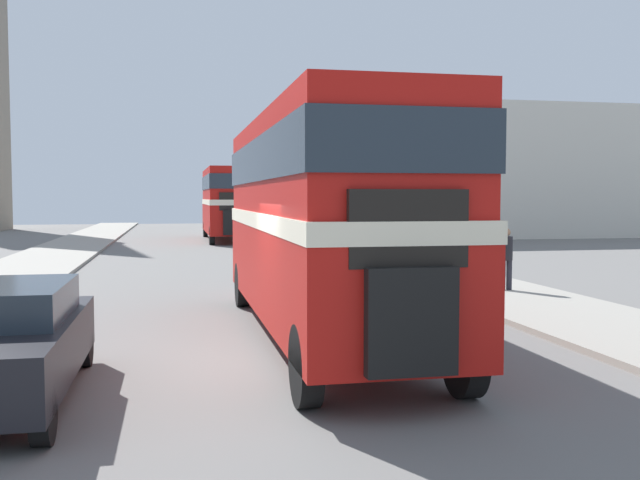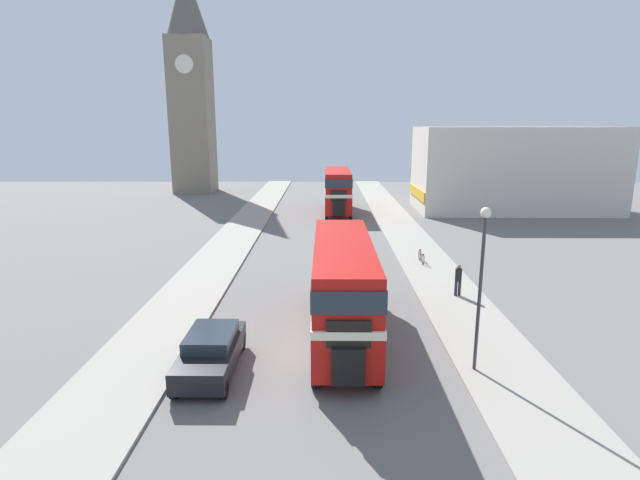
# 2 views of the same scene
# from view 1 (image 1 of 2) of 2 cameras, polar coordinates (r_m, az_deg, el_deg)

# --- Properties ---
(ground_plane) EXTENTS (120.00, 120.00, 0.00)m
(ground_plane) POSITION_cam_1_polar(r_m,az_deg,el_deg) (11.48, -3.22, -9.66)
(ground_plane) COLOR slate
(double_decker_bus) EXTENTS (2.40, 10.32, 4.02)m
(double_decker_bus) POSITION_cam_1_polar(r_m,az_deg,el_deg) (13.02, 0.02, 2.55)
(double_decker_bus) COLOR #B2140F
(double_decker_bus) RESTS_ON ground_plane
(bus_distant) EXTENTS (2.52, 9.95, 4.28)m
(bus_distant) POSITION_cam_1_polar(r_m,az_deg,el_deg) (43.16, -7.48, 3.34)
(bus_distant) COLOR #B2140F
(bus_distant) RESTS_ON ground_plane
(car_parked_near) EXTENTS (1.81, 4.47, 1.48)m
(car_parked_near) POSITION_cam_1_polar(r_m,az_deg,el_deg) (10.00, -24.18, -7.42)
(car_parked_near) COLOR black
(car_parked_near) RESTS_ON ground_plane
(pedestrian_walking) EXTENTS (0.33, 0.33, 1.65)m
(pedestrian_walking) POSITION_cam_1_polar(r_m,az_deg,el_deg) (19.60, 14.67, -1.19)
(pedestrian_walking) COLOR #282833
(pedestrian_walking) RESTS_ON sidewalk_right
(bicycle_on_pavement) EXTENTS (0.05, 1.76, 0.78)m
(bicycle_on_pavement) POSITION_cam_1_polar(r_m,az_deg,el_deg) (25.25, 6.92, -1.38)
(bicycle_on_pavement) COLOR black
(bicycle_on_pavement) RESTS_ON sidewalk_right
(shop_building_block) EXTENTS (19.61, 8.54, 8.47)m
(shop_building_block) POSITION_cam_1_polar(r_m,az_deg,el_deg) (49.22, 13.89, 5.26)
(shop_building_block) COLOR beige
(shop_building_block) RESTS_ON ground_plane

